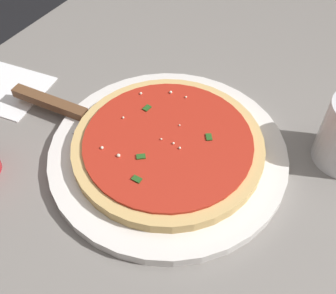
% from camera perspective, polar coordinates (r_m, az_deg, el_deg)
% --- Properties ---
extents(restaurant_table, '(1.04, 0.76, 0.74)m').
position_cam_1_polar(restaurant_table, '(0.72, -0.14, -5.44)').
color(restaurant_table, black).
rests_on(restaurant_table, ground_plane).
extents(serving_plate, '(0.33, 0.33, 0.02)m').
position_cam_1_polar(serving_plate, '(0.57, 0.00, -0.80)').
color(serving_plate, white).
rests_on(serving_plate, restaurant_table).
extents(pizza, '(0.27, 0.27, 0.02)m').
position_cam_1_polar(pizza, '(0.56, -0.00, 0.35)').
color(pizza, '#DBB26B').
rests_on(pizza, serving_plate).
extents(pizza_server, '(0.08, 0.22, 0.01)m').
position_cam_1_polar(pizza_server, '(0.63, -13.46, 4.93)').
color(pizza_server, silver).
rests_on(pizza_server, serving_plate).
extents(napkin_folded_right, '(0.13, 0.14, 0.00)m').
position_cam_1_polar(napkin_folded_right, '(0.73, -21.88, 7.57)').
color(napkin_folded_right, white).
rests_on(napkin_folded_right, restaurant_table).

